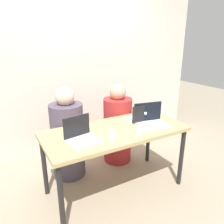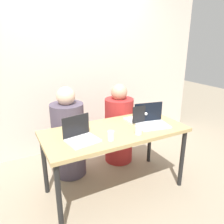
{
  "view_description": "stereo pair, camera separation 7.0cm",
  "coord_description": "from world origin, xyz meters",
  "px_view_note": "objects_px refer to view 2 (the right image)",
  "views": [
    {
      "loc": [
        -1.11,
        -1.88,
        1.69
      ],
      "look_at": [
        0.0,
        0.07,
        0.94
      ],
      "focal_mm": 35.0,
      "sensor_mm": 36.0,
      "label": 1
    },
    {
      "loc": [
        -1.04,
        -1.91,
        1.69
      ],
      "look_at": [
        0.0,
        0.07,
        0.94
      ],
      "focal_mm": 35.0,
      "sensor_mm": 36.0,
      "label": 2
    }
  ],
  "objects_px": {
    "person_on_right": "(119,128)",
    "water_glass_left": "(111,136)",
    "laptop_back_right": "(141,117)",
    "person_on_left": "(69,137)",
    "water_glass_right": "(138,131)",
    "laptop_front_right": "(151,121)",
    "laptop_front_left": "(80,135)"
  },
  "relations": [
    {
      "from": "laptop_back_right",
      "to": "laptop_front_right",
      "type": "relative_size",
      "value": 0.88
    },
    {
      "from": "laptop_front_right",
      "to": "water_glass_right",
      "type": "height_order",
      "value": "laptop_front_right"
    },
    {
      "from": "person_on_left",
      "to": "laptop_front_right",
      "type": "bearing_deg",
      "value": 157.14
    },
    {
      "from": "laptop_back_right",
      "to": "laptop_front_left",
      "type": "distance_m",
      "value": 0.84
    },
    {
      "from": "laptop_front_right",
      "to": "water_glass_left",
      "type": "bearing_deg",
      "value": -156.03
    },
    {
      "from": "person_on_left",
      "to": "person_on_right",
      "type": "height_order",
      "value": "person_on_left"
    },
    {
      "from": "laptop_front_left",
      "to": "water_glass_right",
      "type": "bearing_deg",
      "value": -24.24
    },
    {
      "from": "laptop_back_right",
      "to": "laptop_front_left",
      "type": "xyz_separation_m",
      "value": [
        -0.82,
        -0.16,
        0.0
      ]
    },
    {
      "from": "person_on_left",
      "to": "laptop_back_right",
      "type": "distance_m",
      "value": 0.94
    },
    {
      "from": "person_on_right",
      "to": "water_glass_left",
      "type": "height_order",
      "value": "person_on_right"
    },
    {
      "from": "person_on_right",
      "to": "water_glass_right",
      "type": "height_order",
      "value": "person_on_right"
    },
    {
      "from": "water_glass_right",
      "to": "person_on_left",
      "type": "bearing_deg",
      "value": 124.14
    },
    {
      "from": "person_on_right",
      "to": "water_glass_left",
      "type": "bearing_deg",
      "value": 62.0
    },
    {
      "from": "laptop_back_right",
      "to": "water_glass_right",
      "type": "height_order",
      "value": "laptop_back_right"
    },
    {
      "from": "laptop_front_right",
      "to": "water_glass_left",
      "type": "height_order",
      "value": "laptop_front_right"
    },
    {
      "from": "person_on_left",
      "to": "water_glass_right",
      "type": "relative_size",
      "value": 13.0
    },
    {
      "from": "person_on_right",
      "to": "laptop_back_right",
      "type": "relative_size",
      "value": 3.33
    },
    {
      "from": "person_on_right",
      "to": "laptop_front_left",
      "type": "height_order",
      "value": "person_on_right"
    },
    {
      "from": "person_on_left",
      "to": "person_on_right",
      "type": "xyz_separation_m",
      "value": [
        0.73,
        0.0,
        -0.02
      ]
    },
    {
      "from": "laptop_front_right",
      "to": "person_on_right",
      "type": "bearing_deg",
      "value": 106.58
    },
    {
      "from": "laptop_front_right",
      "to": "water_glass_left",
      "type": "relative_size",
      "value": 4.1
    },
    {
      "from": "person_on_right",
      "to": "laptop_back_right",
      "type": "xyz_separation_m",
      "value": [
        0.04,
        -0.46,
        0.3
      ]
    },
    {
      "from": "person_on_left",
      "to": "person_on_right",
      "type": "bearing_deg",
      "value": -164.73
    },
    {
      "from": "laptop_front_left",
      "to": "laptop_front_right",
      "type": "height_order",
      "value": "laptop_front_right"
    },
    {
      "from": "laptop_front_left",
      "to": "water_glass_left",
      "type": "height_order",
      "value": "laptop_front_left"
    },
    {
      "from": "laptop_back_right",
      "to": "water_glass_left",
      "type": "bearing_deg",
      "value": 28.94
    },
    {
      "from": "laptop_back_right",
      "to": "water_glass_right",
      "type": "xyz_separation_m",
      "value": [
        -0.25,
        -0.3,
        -0.01
      ]
    },
    {
      "from": "laptop_front_left",
      "to": "water_glass_right",
      "type": "xyz_separation_m",
      "value": [
        0.58,
        -0.15,
        -0.01
      ]
    },
    {
      "from": "person_on_left",
      "to": "person_on_right",
      "type": "distance_m",
      "value": 0.73
    },
    {
      "from": "person_on_left",
      "to": "water_glass_right",
      "type": "xyz_separation_m",
      "value": [
        0.52,
        -0.77,
        0.28
      ]
    },
    {
      "from": "person_on_right",
      "to": "laptop_front_left",
      "type": "bearing_deg",
      "value": 44.88
    },
    {
      "from": "laptop_front_right",
      "to": "water_glass_right",
      "type": "bearing_deg",
      "value": -141.42
    }
  ]
}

